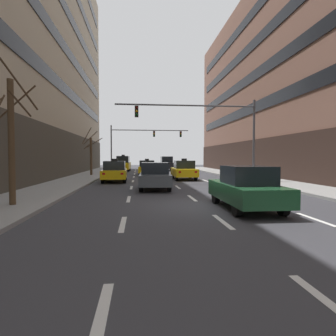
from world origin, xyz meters
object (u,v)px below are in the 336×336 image
at_px(car_driving_1, 246,188).
at_px(taxi_driving_4, 147,168).
at_px(taxi_driving_0, 123,164).
at_px(street_tree_0, 11,137).
at_px(traffic_signal_1, 139,138).
at_px(car_driving_5, 167,164).
at_px(traffic_signal_0, 211,123).
at_px(taxi_driving_3, 115,172).
at_px(car_driving_6, 155,176).
at_px(street_tree_2, 91,154).
at_px(taxi_driving_2, 184,170).

bearing_deg(car_driving_1, taxi_driving_4, 98.57).
bearing_deg(taxi_driving_4, taxi_driving_0, 109.43).
bearing_deg(street_tree_0, taxi_driving_4, 73.69).
height_order(car_driving_1, taxi_driving_4, taxi_driving_4).
bearing_deg(street_tree_0, traffic_signal_1, 80.56).
distance_m(car_driving_1, car_driving_5, 30.79).
bearing_deg(taxi_driving_4, traffic_signal_0, -64.41).
xyz_separation_m(taxi_driving_3, car_driving_5, (5.95, 18.22, 0.20)).
relative_size(car_driving_6, street_tree_2, 0.90).
distance_m(taxi_driving_0, taxi_driving_2, 16.30).
bearing_deg(car_driving_1, street_tree_2, 114.54).
relative_size(car_driving_1, taxi_driving_3, 0.98).
bearing_deg(car_driving_5, street_tree_0, -106.74).
distance_m(taxi_driving_3, street_tree_2, 7.76).
xyz_separation_m(car_driving_5, street_tree_0, (-8.92, -29.66, 1.74)).
bearing_deg(taxi_driving_4, taxi_driving_2, -64.93).
relative_size(traffic_signal_0, street_tree_2, 2.18).
relative_size(car_driving_5, street_tree_0, 0.80).
bearing_deg(taxi_driving_4, traffic_signal_1, 94.34).
bearing_deg(taxi_driving_0, taxi_driving_3, -89.24).
height_order(car_driving_5, street_tree_2, street_tree_2).
bearing_deg(car_driving_6, taxi_driving_2, 68.00).
height_order(taxi_driving_4, street_tree_0, street_tree_0).
bearing_deg(car_driving_5, car_driving_1, -89.99).
bearing_deg(car_driving_6, car_driving_1, -66.30).
bearing_deg(taxi_driving_0, street_tree_0, -95.54).
bearing_deg(traffic_signal_1, street_tree_0, -99.44).
height_order(car_driving_6, street_tree_2, street_tree_2).
xyz_separation_m(taxi_driving_4, traffic_signal_1, (-0.78, 10.30, 3.91)).
bearing_deg(taxi_driving_2, car_driving_6, -112.00).
bearing_deg(taxi_driving_2, taxi_driving_0, 111.92).
distance_m(car_driving_5, street_tree_2, 14.40).
relative_size(car_driving_1, taxi_driving_4, 1.01).
bearing_deg(street_tree_2, taxi_driving_3, -66.90).
distance_m(car_driving_1, taxi_driving_3, 13.91).
bearing_deg(taxi_driving_4, taxi_driving_3, -108.66).
height_order(taxi_driving_3, car_driving_5, car_driving_5).
height_order(car_driving_6, traffic_signal_1, traffic_signal_1).
bearing_deg(car_driving_5, car_driving_6, -97.33).
bearing_deg(car_driving_1, street_tree_0, 172.74).
bearing_deg(car_driving_1, taxi_driving_3, 115.34).
height_order(taxi_driving_0, taxi_driving_2, taxi_driving_0).
xyz_separation_m(car_driving_5, traffic_signal_0, (1.50, -19.62, 3.56)).
relative_size(taxi_driving_0, traffic_signal_1, 0.39).
height_order(taxi_driving_0, street_tree_2, street_tree_2).
xyz_separation_m(car_driving_1, taxi_driving_4, (-3.15, 20.88, -0.01)).
distance_m(car_driving_1, traffic_signal_1, 31.66).
xyz_separation_m(taxi_driving_4, street_tree_2, (-5.79, -1.30, 1.52)).
distance_m(car_driving_5, street_tree_0, 31.02).
xyz_separation_m(taxi_driving_3, car_driving_6, (2.89, -5.59, -0.01)).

